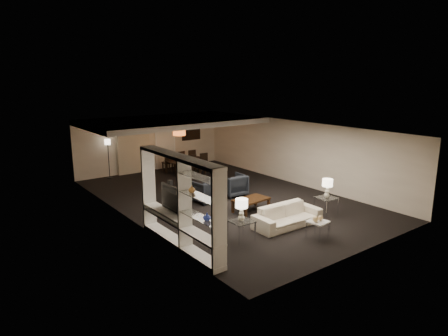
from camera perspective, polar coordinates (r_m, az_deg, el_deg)
The scene contains 35 objects.
floor at distance 14.04m, azimuth 0.00°, elevation -4.38°, with size 11.00×11.00×0.00m, color black.
ceiling at distance 13.51m, azimuth 0.00°, elevation 5.80°, with size 7.00×11.00×0.02m, color silver.
wall_back at distance 18.35m, azimuth -10.35°, elevation 3.56°, with size 7.00×0.02×2.50m, color #C2B29C.
wall_front at distance 10.02m, azimuth 19.25°, elevation -4.84°, with size 7.00×0.02×2.50m, color #C2B29C.
wall_left at distance 12.01m, azimuth -13.50°, elevation -1.55°, with size 0.02×11.00×2.50m, color #C2B29C.
wall_right at distance 16.02m, azimuth 10.09°, elevation 2.21°, with size 0.02×11.00×2.50m, color #C2B29C.
ceiling_soffit at distance 16.44m, azimuth -7.37°, elevation 6.63°, with size 7.00×4.00×0.20m, color silver.
curtains at distance 17.91m, azimuth -12.81°, elevation 3.05°, with size 1.50×0.12×2.40m, color beige.
door at distance 18.67m, azimuth -8.37°, elevation 3.17°, with size 0.90×0.05×2.10m, color silver.
painting at distance 19.28m, azimuth -4.73°, elevation 5.08°, with size 0.95×0.04×0.65m, color #142D38.
media_unit at distance 9.87m, azimuth -6.40°, elevation -4.89°, with size 0.38×3.40×2.35m, color white, non-canonical shape.
pendant_light at distance 16.64m, azimuth -6.42°, elevation 5.07°, with size 0.52×0.52×0.24m, color #D8591E.
sofa at distance 11.60m, azimuth 9.05°, elevation -6.76°, with size 2.08×0.81×0.61m, color beige.
coffee_table at distance 12.73m, azimuth 3.87°, elevation -5.29°, with size 1.14×0.67×0.41m, color black, non-canonical shape.
armchair_left at distance 13.62m, azimuth -2.71°, elevation -3.24°, with size 0.83×0.85×0.77m, color black.
armchair_right at distance 14.30m, azimuth 1.28°, elevation -2.44°, with size 0.83×0.85×0.77m, color black.
side_table_left at distance 10.53m, azimuth 2.49°, elevation -8.90°, with size 0.57×0.57×0.53m, color silver, non-canonical shape.
side_table_right at distance 12.83m, azimuth 14.39°, elevation -5.24°, with size 0.57×0.57×0.53m, color white, non-canonical shape.
table_lamp_left at distance 10.34m, azimuth 2.52°, elevation -6.01°, with size 0.32×0.32×0.59m, color #F3EACD, non-canonical shape.
table_lamp_right at distance 12.67m, azimuth 14.53°, elevation -2.83°, with size 0.32×0.32×0.59m, color beige, non-canonical shape.
marble_table at distance 10.94m, azimuth 13.20°, elevation -8.55°, with size 0.48×0.48×0.48m, color white, non-canonical shape.
gold_gourd_a at distance 10.76m, azimuth 12.94°, elevation -7.13°, with size 0.15×0.15×0.15m, color #F1C87F.
gold_gourd_b at distance 10.91m, azimuth 13.63°, elevation -6.93°, with size 0.13×0.13×0.13m, color tan.
television at distance 10.38m, azimuth -7.82°, elevation -4.53°, with size 0.15×1.18×0.68m, color black.
vase_blue at distance 8.92m, azimuth -2.45°, elevation -6.97°, with size 0.17×0.17×0.18m, color #293CB5.
vase_amber at distance 9.25m, azimuth -4.62°, elevation -3.03°, with size 0.16×0.16×0.17m, color #BA7E3E.
floor_speaker at distance 12.23m, azimuth -7.64°, elevation -4.33°, with size 0.13×0.13×1.15m, color black.
dining_table at distance 17.79m, azimuth -5.37°, elevation 0.29°, with size 1.69×0.94×0.59m, color black.
chair_nl at distance 16.91m, azimuth -5.96°, elevation 0.11°, with size 0.41×0.41×0.88m, color black, non-canonical shape.
chair_nm at distance 17.22m, azimuth -4.25°, elevation 0.38°, with size 0.41×0.41×0.88m, color black, non-canonical shape.
chair_nr at distance 17.54m, azimuth -2.60°, elevation 0.63°, with size 0.41×0.41×0.88m, color black, non-canonical shape.
chair_fl at distance 18.02m, azimuth -8.09°, elevation 0.85°, with size 0.41×0.41×0.88m, color black, non-canonical shape.
chair_fm at distance 18.30m, azimuth -6.45°, elevation 1.09°, with size 0.41×0.41×0.88m, color black, non-canonical shape.
chair_fr at distance 18.61m, azimuth -4.85°, elevation 1.32°, with size 0.41×0.41×0.88m, color black, non-canonical shape.
floor_lamp at distance 17.32m, azimuth -16.16°, elevation 1.27°, with size 0.24×0.24×1.65m, color black, non-canonical shape.
Camera 1 is at (-8.02, -10.74, 4.19)m, focal length 32.00 mm.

